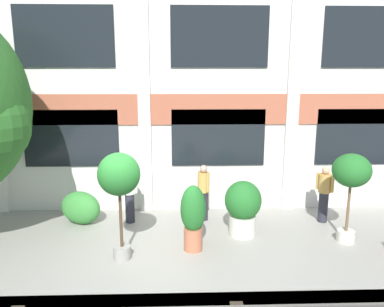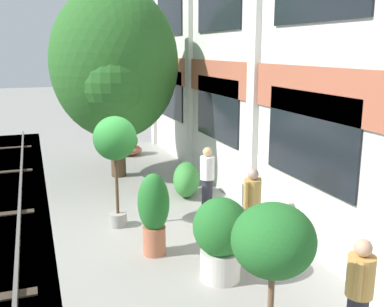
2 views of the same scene
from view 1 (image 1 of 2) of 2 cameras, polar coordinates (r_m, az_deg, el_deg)
The scene contains 10 objects.
ground_plane at distance 8.99m, azimuth -8.59°, elevation -15.38°, with size 80.00×80.00×0.00m, color gray.
apartment_facade at distance 11.33m, azimuth -7.27°, elevation 11.85°, with size 17.83×0.64×8.25m.
potted_plant_terracotta_small at distance 8.30m, azimuth -11.05°, elevation -3.82°, with size 0.93×0.93×2.46m.
potted_plant_low_pan at distance 9.84m, azimuth 23.09°, elevation -3.13°, with size 0.92×0.92×2.25m.
potted_plant_glazed_jar at distance 9.81m, azimuth 7.76°, elevation -7.89°, with size 0.95×0.95×1.45m.
potted_plant_stone_basin at distance 8.90m, azimuth 0.17°, elevation -9.36°, with size 0.60×0.60×1.60m.
resident_by_doorway at distance 11.18m, azimuth 19.50°, elevation -5.61°, with size 0.39×0.41×1.62m.
resident_watching_tracks at distance 10.66m, azimuth -9.52°, elevation -5.93°, with size 0.49×0.34×1.62m.
resident_near_plants at distance 10.69m, azimuth 1.76°, elevation -5.69°, with size 0.34×0.48×1.62m.
topiary_hedge at distance 11.00m, azimuth -16.61°, elevation -7.92°, with size 1.19×0.70×0.92m, color #388438.
Camera 1 is at (1.04, -7.93, 4.12)m, focal length 35.00 mm.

